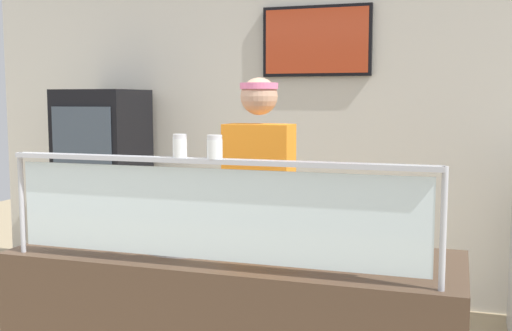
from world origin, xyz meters
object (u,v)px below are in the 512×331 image
(pizza_server, at_px, (181,239))
(parmesan_shaker, at_px, (180,147))
(pepper_flake_shaker, at_px, (215,148))
(worker_figure, at_px, (259,211))
(pizza_tray, at_px, (187,243))
(drink_fridge, at_px, (104,191))

(pizza_server, relative_size, parmesan_shaker, 2.93)
(pepper_flake_shaker, relative_size, worker_figure, 0.05)
(worker_figure, bearing_deg, parmesan_shaker, -90.39)
(pizza_server, distance_m, pepper_flake_shaker, 0.63)
(pizza_server, relative_size, pepper_flake_shaker, 2.96)
(pizza_tray, xyz_separation_m, pepper_flake_shaker, (0.27, -0.33, 0.48))
(pizza_server, bearing_deg, pizza_tray, 25.43)
(pizza_server, relative_size, drink_fridge, 0.16)
(pepper_flake_shaker, height_order, worker_figure, worker_figure)
(parmesan_shaker, bearing_deg, worker_figure, 89.61)
(parmesan_shaker, distance_m, worker_figure, 1.12)
(pizza_tray, height_order, parmesan_shaker, parmesan_shaker)
(pepper_flake_shaker, bearing_deg, pizza_server, 134.15)
(parmesan_shaker, height_order, worker_figure, worker_figure)
(pizza_tray, xyz_separation_m, worker_figure, (0.13, 0.70, 0.04))
(pepper_flake_shaker, distance_m, drink_fridge, 3.03)
(worker_figure, distance_m, drink_fridge, 2.17)
(pepper_flake_shaker, relative_size, drink_fridge, 0.06)
(pizza_tray, height_order, pizza_server, pizza_server)
(parmesan_shaker, distance_m, pepper_flake_shaker, 0.15)
(parmesan_shaker, relative_size, pepper_flake_shaker, 1.01)
(worker_figure, xyz_separation_m, drink_fridge, (-1.79, 1.22, -0.15))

